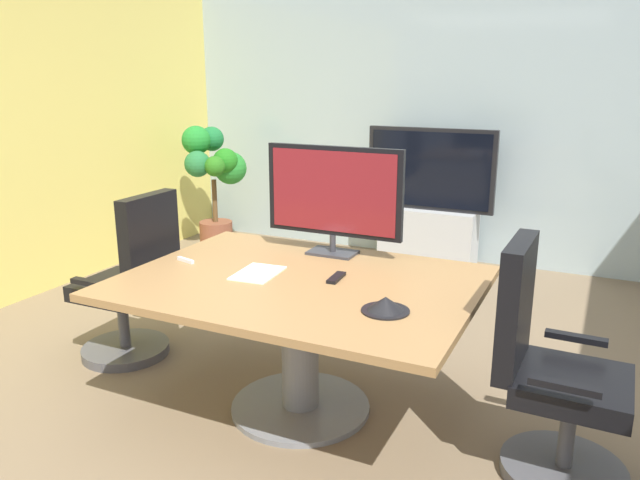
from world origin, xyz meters
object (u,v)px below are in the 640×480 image
object	(u,v)px
office_chair_right	(550,382)
remote_control	(336,278)
conference_table	(300,312)
potted_plant	(215,175)
office_chair_left	(132,291)
wall_display_unit	(428,220)
tv_monitor	(334,194)
conference_phone	(386,305)

from	to	relation	value
office_chair_right	remote_control	distance (m)	1.13
conference_table	potted_plant	world-z (taller)	potted_plant
office_chair_left	wall_display_unit	bearing A→B (deg)	156.77
office_chair_left	potted_plant	world-z (taller)	potted_plant
tv_monitor	potted_plant	size ratio (longest dim) A/B	0.66
potted_plant	remote_control	distance (m)	3.41
potted_plant	remote_control	size ratio (longest dim) A/B	7.53
office_chair_left	potted_plant	distance (m)	2.58
office_chair_right	office_chair_left	bearing A→B (deg)	88.52
conference_table	wall_display_unit	xyz separation A→B (m)	(-0.11, 2.88, -0.13)
wall_display_unit	potted_plant	bearing A→B (deg)	-169.25
wall_display_unit	conference_phone	xyz separation A→B (m)	(0.67, -3.11, 0.34)
office_chair_left	conference_phone	xyz separation A→B (m)	(1.82, -0.35, 0.33)
tv_monitor	conference_phone	bearing A→B (deg)	-51.32
office_chair_right	potted_plant	distance (m)	4.31
conference_table	remote_control	size ratio (longest dim) A/B	10.69
conference_table	office_chair_left	distance (m)	1.27
wall_display_unit	conference_phone	size ratio (longest dim) A/B	5.95
conference_table	office_chair_right	size ratio (longest dim) A/B	1.67
tv_monitor	wall_display_unit	xyz separation A→B (m)	(-0.08, 2.38, -0.67)
office_chair_right	conference_phone	distance (m)	0.81
tv_monitor	office_chair_right	bearing A→B (deg)	-21.42
conference_table	potted_plant	distance (m)	3.35
tv_monitor	potted_plant	bearing A→B (deg)	138.41
office_chair_right	remote_control	bearing A→B (deg)	86.89
tv_monitor	remote_control	distance (m)	0.59
office_chair_left	office_chair_right	xyz separation A→B (m)	(2.52, -0.12, 0.00)
remote_control	wall_display_unit	bearing A→B (deg)	91.89
office_chair_left	office_chair_right	bearing A→B (deg)	86.61
office_chair_left	remote_control	distance (m)	1.47
conference_table	office_chair_left	xyz separation A→B (m)	(-1.26, 0.12, -0.12)
tv_monitor	remote_control	world-z (taller)	tv_monitor
office_chair_left	remote_control	bearing A→B (deg)	87.85
office_chair_right	wall_display_unit	size ratio (longest dim) A/B	0.83
office_chair_right	conference_phone	xyz separation A→B (m)	(-0.70, -0.23, 0.33)
tv_monitor	wall_display_unit	world-z (taller)	tv_monitor
wall_display_unit	potted_plant	world-z (taller)	wall_display_unit
potted_plant	conference_phone	world-z (taller)	potted_plant
office_chair_right	potted_plant	xyz separation A→B (m)	(-3.51, 2.48, 0.33)
conference_table	wall_display_unit	bearing A→B (deg)	92.21
office_chair_right	conference_phone	world-z (taller)	office_chair_right
conference_table	conference_phone	xyz separation A→B (m)	(0.56, -0.23, 0.21)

